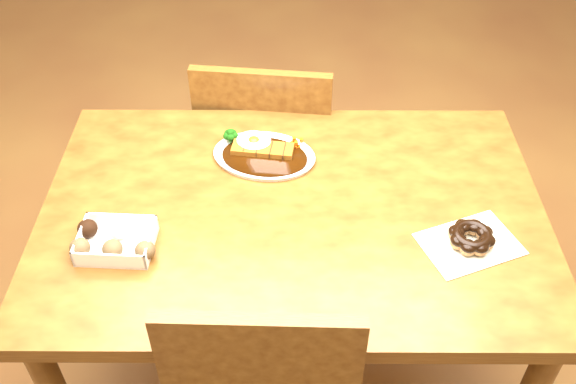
{
  "coord_description": "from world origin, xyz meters",
  "views": [
    {
      "loc": [
        -0.01,
        -1.1,
        1.81
      ],
      "look_at": [
        -0.01,
        -0.01,
        0.81
      ],
      "focal_mm": 40.0,
      "sensor_mm": 36.0,
      "label": 1
    }
  ],
  "objects_px": {
    "table": "(293,236)",
    "donut_box": "(114,241)",
    "katsu_curry_plate": "(263,153)",
    "pon_de_ring": "(471,238)",
    "chair_far": "(269,154)"
  },
  "relations": [
    {
      "from": "chair_far",
      "to": "pon_de_ring",
      "type": "distance_m",
      "value": 0.86
    },
    {
      "from": "table",
      "to": "donut_box",
      "type": "relative_size",
      "value": 6.35
    },
    {
      "from": "katsu_curry_plate",
      "to": "pon_de_ring",
      "type": "distance_m",
      "value": 0.57
    },
    {
      "from": "chair_far",
      "to": "pon_de_ring",
      "type": "height_order",
      "value": "chair_far"
    },
    {
      "from": "table",
      "to": "pon_de_ring",
      "type": "bearing_deg",
      "value": -16.34
    },
    {
      "from": "katsu_curry_plate",
      "to": "pon_de_ring",
      "type": "bearing_deg",
      "value": -32.95
    },
    {
      "from": "katsu_curry_plate",
      "to": "donut_box",
      "type": "height_order",
      "value": "katsu_curry_plate"
    },
    {
      "from": "table",
      "to": "chair_far",
      "type": "xyz_separation_m",
      "value": [
        -0.08,
        0.54,
        -0.17
      ]
    },
    {
      "from": "chair_far",
      "to": "katsu_curry_plate",
      "type": "xyz_separation_m",
      "value": [
        -0.0,
        -0.34,
        0.29
      ]
    },
    {
      "from": "table",
      "to": "donut_box",
      "type": "distance_m",
      "value": 0.44
    },
    {
      "from": "chair_far",
      "to": "table",
      "type": "bearing_deg",
      "value": 104.27
    },
    {
      "from": "chair_far",
      "to": "donut_box",
      "type": "distance_m",
      "value": 0.79
    },
    {
      "from": "chair_far",
      "to": "pon_de_ring",
      "type": "bearing_deg",
      "value": 132.15
    },
    {
      "from": "chair_far",
      "to": "donut_box",
      "type": "xyz_separation_m",
      "value": [
        -0.32,
        -0.67,
        0.29
      ]
    },
    {
      "from": "katsu_curry_plate",
      "to": "donut_box",
      "type": "bearing_deg",
      "value": -134.75
    }
  ]
}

